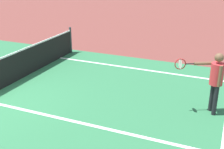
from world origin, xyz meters
TOP-DOWN VIEW (x-y plane):
  - line_sideline_right at (4.11, -5.95)m, footprint 0.10×11.89m
  - line_center_service at (0.00, -3.20)m, footprint 0.10×6.40m
  - player_near at (1.78, -5.99)m, footprint 0.56×1.15m

SIDE VIEW (x-z plane):
  - line_sideline_right at x=4.11m, z-range 0.00..0.01m
  - line_center_service at x=0.00m, z-range 0.00..0.01m
  - player_near at x=1.78m, z-range 0.19..1.78m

